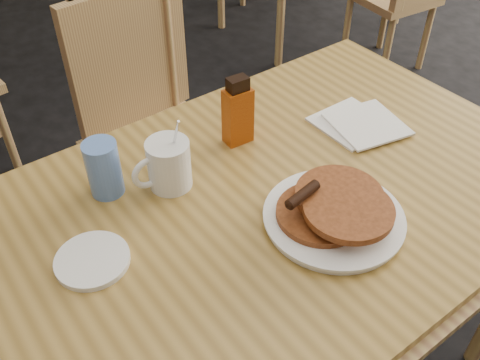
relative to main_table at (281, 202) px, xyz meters
name	(u,v)px	position (x,y,z in m)	size (l,w,h in m)	color
main_table	(281,202)	(0.00, 0.00, 0.00)	(1.31, 0.91, 0.75)	#A57F3A
chair_main_far	(149,110)	(0.02, 0.71, -0.16)	(0.46, 0.47, 0.92)	tan
pancake_plate	(334,213)	(0.02, -0.14, 0.06)	(0.29, 0.29, 0.08)	white
coffee_mug	(168,164)	(-0.19, 0.15, 0.10)	(0.13, 0.09, 0.17)	white
syrup_bottle	(238,113)	(0.02, 0.20, 0.12)	(0.07, 0.04, 0.17)	maroon
napkin_stack	(359,124)	(0.30, 0.07, 0.05)	(0.20, 0.21, 0.01)	white
blue_tumbler	(104,168)	(-0.31, 0.21, 0.10)	(0.07, 0.07, 0.13)	#5982D1
side_saucer	(92,260)	(-0.42, 0.04, 0.05)	(0.14, 0.14, 0.01)	white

